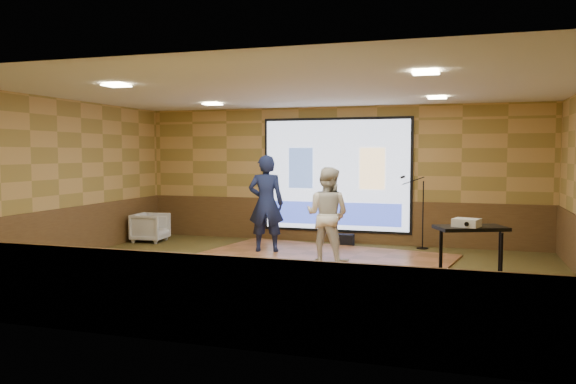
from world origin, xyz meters
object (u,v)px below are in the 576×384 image
(dance_floor, at_px, (314,260))
(duffel_bag, at_px, (344,240))
(player_left, at_px, (266,203))
(projector_screen, at_px, (336,176))
(projector, at_px, (467,223))
(banquet_chair, at_px, (150,227))
(av_table, at_px, (470,247))
(mic_stand, at_px, (420,225))
(player_right, at_px, (327,215))

(dance_floor, relative_size, duffel_bag, 11.66)
(player_left, bearing_deg, duffel_bag, -148.12)
(projector_screen, bearing_deg, dance_floor, -87.54)
(projector, bearing_deg, player_left, 164.98)
(projector_screen, xyz_separation_m, projector, (2.72, -4.12, -0.44))
(dance_floor, xyz_separation_m, duffel_bag, (0.17, 1.89, 0.11))
(projector_screen, height_order, duffel_bag, projector_screen)
(banquet_chair, bearing_deg, projector, -119.05)
(projector_screen, relative_size, projector, 9.90)
(projector_screen, xyz_separation_m, banquet_chair, (-3.99, -1.11, -1.15))
(dance_floor, distance_m, banquet_chair, 4.25)
(av_table, bearing_deg, player_left, 148.37)
(banquet_chair, bearing_deg, dance_floor, -110.43)
(projector, bearing_deg, av_table, 72.95)
(projector_screen, distance_m, projector, 4.95)
(projector, bearing_deg, duffel_bag, 141.07)
(mic_stand, height_order, duffel_bag, mic_stand)
(dance_floor, bearing_deg, projector_screen, 92.46)
(av_table, height_order, banquet_chair, av_table)
(projector_screen, relative_size, player_left, 1.74)
(player_left, height_order, av_table, player_left)
(projector, xyz_separation_m, banquet_chair, (-6.72, 3.01, -0.71))
(player_right, bearing_deg, mic_stand, -112.92)
(duffel_bag, bearing_deg, player_left, -134.82)
(projector, bearing_deg, player_right, 161.57)
(player_right, bearing_deg, banquet_chair, -4.79)
(banquet_chair, bearing_deg, player_left, -105.79)
(dance_floor, xyz_separation_m, av_table, (2.69, -1.79, 0.67))
(mic_stand, bearing_deg, player_left, -148.86)
(av_table, distance_m, mic_stand, 3.92)
(player_left, bearing_deg, projector, 133.76)
(player_right, relative_size, banquet_chair, 2.41)
(av_table, relative_size, duffel_bag, 2.46)
(player_right, height_order, duffel_bag, player_right)
(projector, xyz_separation_m, duffel_bag, (-2.46, 3.76, -0.91))
(projector_screen, relative_size, player_right, 1.95)
(player_left, relative_size, av_table, 1.95)
(duffel_bag, bearing_deg, player_right, -87.17)
(projector_screen, relative_size, duffel_bag, 8.34)
(duffel_bag, bearing_deg, projector_screen, 127.12)
(dance_floor, distance_m, mic_stand, 2.70)
(player_left, height_order, mic_stand, player_left)
(projector, bearing_deg, dance_floor, 162.44)
(dance_floor, height_order, player_right, player_right)
(player_right, height_order, mic_stand, player_right)
(projector, xyz_separation_m, mic_stand, (-0.89, 3.88, -0.54))
(projector, height_order, mic_stand, mic_stand)
(dance_floor, xyz_separation_m, player_right, (0.27, -0.14, 0.87))
(av_table, relative_size, mic_stand, 0.64)
(duffel_bag, bearing_deg, banquet_chair, -169.97)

